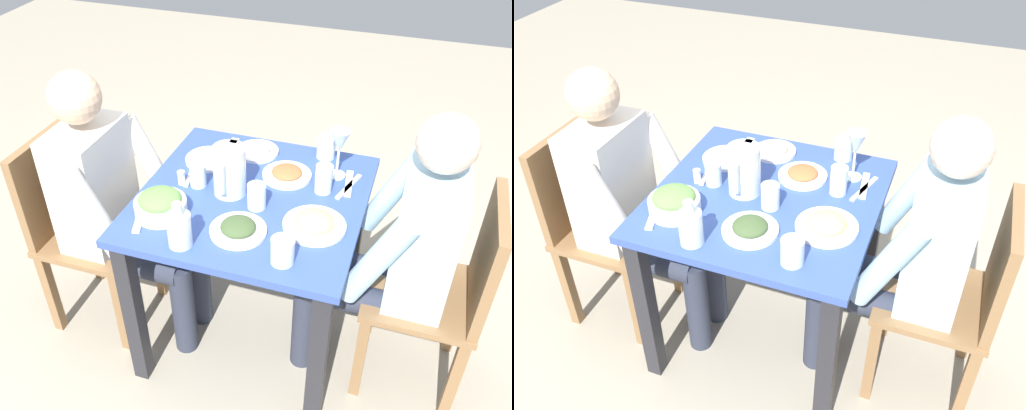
{
  "view_description": "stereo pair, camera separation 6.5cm",
  "coord_description": "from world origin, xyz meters",
  "views": [
    {
      "loc": [
        1.55,
        0.53,
        1.92
      ],
      "look_at": [
        0.04,
        0.03,
        0.73
      ],
      "focal_mm": 38.55,
      "sensor_mm": 36.0,
      "label": 1
    },
    {
      "loc": [
        1.52,
        0.59,
        1.92
      ],
      "look_at": [
        0.04,
        0.03,
        0.73
      ],
      "focal_mm": 38.55,
      "sensor_mm": 36.0,
      "label": 2
    }
  ],
  "objects": [
    {
      "name": "fork_far",
      "position": [
        0.25,
        -0.33,
        0.75
      ],
      "size": [
        0.17,
        0.08,
        0.01
      ],
      "primitive_type": "cube",
      "rotation": [
        0.0,
        0.0,
        0.31
      ],
      "color": "silver",
      "rests_on": "dining_table"
    },
    {
      "name": "water_pitcher",
      "position": [
        0.01,
        -0.08,
        0.84
      ],
      "size": [
        0.16,
        0.12,
        0.19
      ],
      "color": "silver",
      "rests_on": "dining_table"
    },
    {
      "name": "water_glass_far_right",
      "position": [
        -0.35,
        0.19,
        0.79
      ],
      "size": [
        0.08,
        0.08,
        0.09
      ],
      "primitive_type": "cylinder",
      "color": "silver",
      "rests_on": "dining_table"
    },
    {
      "name": "chair_near",
      "position": [
        0.08,
        -0.74,
        0.5
      ],
      "size": [
        0.4,
        0.4,
        0.88
      ],
      "color": "olive",
      "rests_on": "ground_plane"
    },
    {
      "name": "plate_beans",
      "position": [
        -0.29,
        -0.08,
        0.76
      ],
      "size": [
        0.17,
        0.17,
        0.04
      ],
      "color": "white",
      "rests_on": "dining_table"
    },
    {
      "name": "chair_far",
      "position": [
        -0.0,
        0.74,
        0.5
      ],
      "size": [
        0.4,
        0.4,
        0.88
      ],
      "color": "olive",
      "rests_on": "ground_plane"
    },
    {
      "name": "diner_near",
      "position": [
        0.08,
        -0.53,
        0.64
      ],
      "size": [
        0.48,
        0.53,
        1.17
      ],
      "color": "silver",
      "rests_on": "ground_plane"
    },
    {
      "name": "dining_table",
      "position": [
        0.0,
        0.0,
        0.6
      ],
      "size": [
        0.82,
        0.82,
        0.74
      ],
      "color": "#334C99",
      "rests_on": "ground_plane"
    },
    {
      "name": "plate_dolmas",
      "position": [
        0.21,
        0.02,
        0.76
      ],
      "size": [
        0.19,
        0.19,
        0.05
      ],
      "color": "white",
      "rests_on": "dining_table"
    },
    {
      "name": "fork_near",
      "position": [
        -0.18,
        0.32,
        0.75
      ],
      "size": [
        0.17,
        0.05,
        0.01
      ],
      "primitive_type": "cube",
      "rotation": [
        0.0,
        0.0,
        0.12
      ],
      "color": "silver",
      "rests_on": "dining_table"
    },
    {
      "name": "salad_bowl",
      "position": [
        0.2,
        -0.27,
        0.78
      ],
      "size": [
        0.18,
        0.18,
        0.09
      ],
      "color": "white",
      "rests_on": "dining_table"
    },
    {
      "name": "knife_near",
      "position": [
        -0.06,
        -0.27,
        0.75
      ],
      "size": [
        0.19,
        0.05,
        0.01
      ],
      "primitive_type": "cube",
      "rotation": [
        0.0,
        0.0,
        0.18
      ],
      "color": "silver",
      "rests_on": "dining_table"
    },
    {
      "name": "water_glass_near_right",
      "position": [
        0.0,
        -0.21,
        0.78
      ],
      "size": [
        0.06,
        0.06,
        0.09
      ],
      "primitive_type": "cylinder",
      "color": "silver",
      "rests_on": "dining_table"
    },
    {
      "name": "plate_rice_curry",
      "position": [
        -0.16,
        0.09,
        0.76
      ],
      "size": [
        0.19,
        0.19,
        0.04
      ],
      "color": "white",
      "rests_on": "dining_table"
    },
    {
      "name": "plate_fries",
      "position": [
        0.11,
        0.26,
        0.76
      ],
      "size": [
        0.22,
        0.22,
        0.05
      ],
      "color": "white",
      "rests_on": "dining_table"
    },
    {
      "name": "wine_glass",
      "position": [
        -0.23,
        0.26,
        0.88
      ],
      "size": [
        0.08,
        0.08,
        0.2
      ],
      "color": "silver",
      "rests_on": "dining_table"
    },
    {
      "name": "ground_plane",
      "position": [
        0.0,
        0.0,
        0.0
      ],
      "size": [
        8.0,
        8.0,
        0.0
      ],
      "primitive_type": "plane",
      "color": "#9E937F"
    },
    {
      "name": "water_glass_far_left",
      "position": [
        0.31,
        0.2,
        0.79
      ],
      "size": [
        0.08,
        0.08,
        0.09
      ],
      "primitive_type": "cylinder",
      "color": "silver",
      "rests_on": "dining_table"
    },
    {
      "name": "plate_yoghurt",
      "position": [
        -0.17,
        -0.24,
        0.76
      ],
      "size": [
        0.19,
        0.19,
        0.04
      ],
      "color": "white",
      "rests_on": "dining_table"
    },
    {
      "name": "water_glass_near_left",
      "position": [
        0.06,
        0.04,
        0.79
      ],
      "size": [
        0.07,
        0.07,
        0.09
      ],
      "primitive_type": "cylinder",
      "color": "silver",
      "rests_on": "dining_table"
    },
    {
      "name": "diner_far",
      "position": [
        -0.0,
        0.53,
        0.64
      ],
      "size": [
        0.48,
        0.53,
        1.17
      ],
      "color": "#9EC6E0",
      "rests_on": "ground_plane"
    },
    {
      "name": "water_glass_by_pitcher",
      "position": [
        -0.11,
        0.24,
        0.8
      ],
      "size": [
        0.06,
        0.06,
        0.11
      ],
      "primitive_type": "cylinder",
      "color": "silver",
      "rests_on": "dining_table"
    },
    {
      "name": "knife_far",
      "position": [
        -0.16,
        0.33,
        0.75
      ],
      "size": [
        0.18,
        0.07,
        0.01
      ],
      "primitive_type": "cube",
      "rotation": [
        0.0,
        0.0,
        -0.29
      ],
      "color": "silver",
      "rests_on": "dining_table"
    },
    {
      "name": "salt_shaker",
      "position": [
        0.01,
        -0.28,
        0.77
      ],
      "size": [
        0.03,
        0.03,
        0.05
      ],
      "color": "white",
      "rests_on": "dining_table"
    },
    {
      "name": "oil_carafe",
      "position": [
        0.33,
        -0.13,
        0.8
      ],
      "size": [
        0.08,
        0.08,
        0.16
      ],
      "color": "silver",
      "rests_on": "dining_table"
    }
  ]
}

